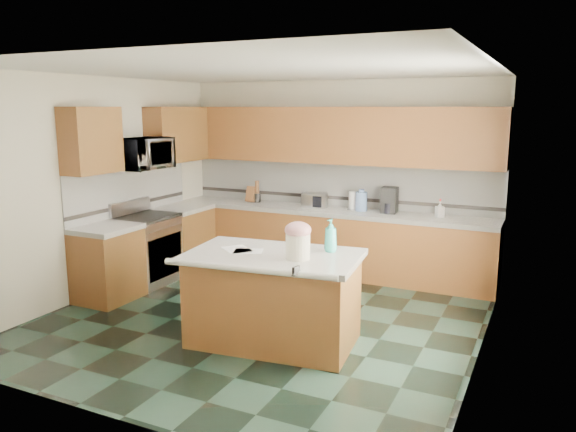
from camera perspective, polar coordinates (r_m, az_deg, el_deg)
The scene contains 52 objects.
floor at distance 6.38m, azimuth -2.61°, elevation -10.35°, with size 4.60×4.60×0.00m, color black.
ceiling at distance 5.96m, azimuth -2.84°, elevation 14.61°, with size 4.60×4.60×0.00m, color white.
wall_back at distance 8.13m, azimuth 5.04°, elevation 4.06°, with size 4.60×0.04×2.70m, color beige.
wall_front at distance 4.17m, azimuth -17.95°, elevation -3.02°, with size 4.60×0.04×2.70m, color beige.
wall_left at distance 7.40m, azimuth -18.79°, elevation 2.85°, with size 0.04×4.60×2.70m, color beige.
wall_right at distance 5.35m, azimuth 19.75°, elevation -0.12°, with size 0.04×4.60×2.70m, color beige.
back_base_cab at distance 8.00m, azimuth 4.12°, elevation -2.74°, with size 4.60×0.60×0.86m, color #3A250F.
back_countertop at distance 7.90m, azimuth 4.17°, elevation 0.50°, with size 4.60×0.64×0.06m, color white.
back_upper_cab at distance 7.90m, azimuth 4.63°, elevation 8.17°, with size 4.60×0.33×0.78m, color #3A250F.
back_backsplash at distance 8.11m, azimuth 4.94°, elevation 3.23°, with size 4.60×0.02×0.63m, color silver.
back_accent_band at distance 8.13m, azimuth 4.91°, elevation 1.87°, with size 4.60×0.01×0.05m, color black.
left_base_cab_rear at distance 8.33m, azimuth -10.64°, elevation -2.34°, with size 0.60×0.82×0.86m, color #3A250F.
left_counter_rear at distance 8.24m, azimuth -10.75°, elevation 0.77°, with size 0.64×0.82×0.06m, color white.
left_base_cab_front at distance 7.19m, azimuth -17.83°, elevation -4.81°, with size 0.60×0.72×0.86m, color #3A250F.
left_counter_front at distance 7.09m, azimuth -18.05°, elevation -1.22°, with size 0.64×0.72×0.06m, color white.
left_backsplash at distance 7.79m, azimuth -15.76°, elevation 2.55°, with size 0.02×2.30×0.63m, color silver.
left_accent_band at distance 7.82m, azimuth -15.66°, elevation 1.13°, with size 0.01×2.30×0.05m, color black.
left_upper_cab_rear at distance 8.31m, azimuth -11.22°, elevation 8.13°, with size 0.33×1.09×0.78m, color #3A250F.
left_upper_cab_front at distance 7.05m, azimuth -19.36°, elevation 7.26°, with size 0.33×0.72×0.78m, color #3A250F.
range_body at distance 7.72m, azimuth -14.09°, elevation -3.46°, with size 0.60×0.76×0.88m, color #B7B7BC.
range_oven_door at distance 7.56m, azimuth -12.37°, elevation -4.02°, with size 0.02×0.68×0.55m, color black.
range_cooktop at distance 7.63m, azimuth -14.25°, elevation -0.11°, with size 0.62×0.78×0.04m, color black.
range_handle at distance 7.45m, azimuth -12.31°, elevation -1.22°, with size 0.02×0.02×0.66m, color #B7B7BC.
range_backguard at distance 7.77m, azimuth -15.77°, elevation 0.92°, with size 0.06×0.76×0.18m, color #B7B7BC.
microwave at distance 7.52m, azimuth -14.55°, elevation 6.13°, with size 0.73×0.50×0.41m, color #B7B7BC.
island_base at distance 5.64m, azimuth -1.48°, elevation -8.63°, with size 1.58×0.90×0.86m, color #3A250F.
island_top at distance 5.50m, azimuth -1.50°, elevation -4.11°, with size 1.68×1.00×0.06m, color white.
island_bullnose at distance 5.08m, azimuth -4.08°, elevation -5.42°, with size 0.06×0.06×1.68m, color white.
treat_jar at distance 5.26m, azimuth 1.01°, elevation -3.11°, with size 0.23×0.23×0.24m, color #F0E7CE.
treat_jar_lid at distance 5.22m, azimuth 1.02°, elevation -1.42°, with size 0.25×0.25×0.16m, color #C98288.
treat_jar_knob at distance 5.21m, azimuth 1.02°, elevation -0.87°, with size 0.03×0.03×0.08m, color tan.
treat_jar_knob_end_l at distance 5.23m, azimuth 0.61°, elevation -0.83°, with size 0.04×0.04×0.04m, color tan.
treat_jar_knob_end_r at distance 5.20m, azimuth 1.44°, elevation -0.91°, with size 0.04×0.04×0.04m, color tan.
soap_bottle_island at distance 5.53m, azimuth 4.36°, elevation -1.98°, with size 0.13×0.13×0.33m, color teal.
paper_sheet_a at distance 5.58m, azimuth -4.03°, elevation -3.57°, with size 0.28×0.21×0.00m, color white.
paper_sheet_b at distance 5.66m, azimuth -5.20°, elevation -3.38°, with size 0.32×0.24×0.00m, color white.
clamp_body at distance 4.88m, azimuth 0.83°, elevation -5.59°, with size 0.03×0.09×0.08m, color black.
clamp_handle at distance 4.84m, azimuth 0.58°, elevation -5.97°, with size 0.01×0.01×0.06m, color black.
knife_block at distance 8.46m, azimuth -3.75°, elevation 2.20°, with size 0.13×0.11×0.23m, color #472814.
utensil_crock at distance 8.45m, azimuth -3.15°, elevation 1.86°, with size 0.11×0.11×0.13m, color black.
utensil_bundle at distance 8.43m, azimuth -3.16°, elevation 2.95°, with size 0.06×0.06×0.19m, color #472814.
toaster_oven at distance 8.01m, azimuth 2.71°, elevation 1.60°, with size 0.34×0.23×0.20m, color #B7B7BC.
toaster_oven_door at distance 7.91m, azimuth 2.40°, elevation 1.49°, with size 0.30×0.01×0.16m, color black.
paper_towel at distance 7.86m, azimuth 6.61°, elevation 1.57°, with size 0.11×0.11×0.26m, color white.
paper_towel_base at distance 7.88m, azimuth 6.59°, elevation 0.71°, with size 0.17×0.17×0.01m, color #B7B7BC.
water_jug at distance 7.78m, azimuth 7.45°, elevation 1.48°, with size 0.16×0.16×0.26m, color #7195D3.
water_jug_neck at distance 7.75m, azimuth 7.48°, elevation 2.57°, with size 0.07×0.07×0.04m, color #7195D3.
coffee_maker at distance 7.68m, azimuth 10.26°, elevation 1.61°, with size 0.21×0.23×0.35m, color black.
coffee_carafe at distance 7.65m, azimuth 10.14°, elevation 0.79°, with size 0.14×0.14×0.14m, color black.
soap_bottle_back at distance 7.52m, azimuth 15.17°, elevation 0.66°, with size 0.10×0.10×0.21m, color white.
soap_back_cap at distance 7.50m, azimuth 15.22°, elevation 1.57°, with size 0.02×0.02×0.03m, color red.
window_light_proxy at distance 5.13m, azimuth 19.29°, elevation 1.16°, with size 0.02×1.40×1.10m, color white.
Camera 1 is at (2.81, -5.24, 2.32)m, focal length 35.00 mm.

